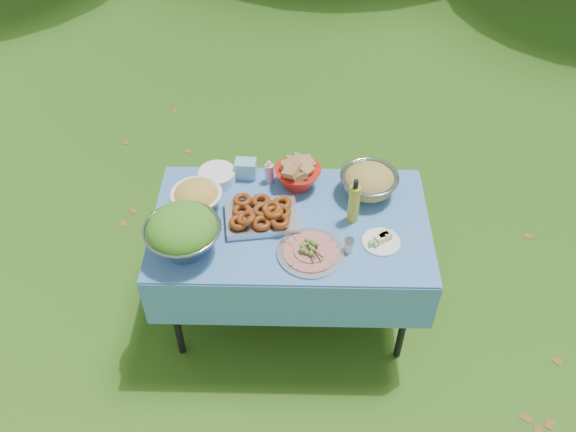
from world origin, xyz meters
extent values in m
plane|color=#133509|center=(0.00, 0.00, 0.00)|extent=(80.00, 80.00, 0.00)
cube|color=#84C4FF|center=(0.00, 0.00, 0.38)|extent=(1.46, 0.86, 0.76)
cylinder|color=white|center=(-0.42, 0.32, 0.79)|extent=(0.23, 0.23, 0.07)
cube|color=#81BFD2|center=(-0.26, 0.36, 0.81)|extent=(0.12, 0.09, 0.11)
cylinder|color=pink|center=(-0.13, 0.32, 0.83)|extent=(0.06, 0.06, 0.14)
cube|color=silver|center=(-0.15, 0.00, 0.81)|extent=(0.41, 0.32, 0.09)
cylinder|color=silver|center=(0.10, -0.22, 0.80)|extent=(0.42, 0.42, 0.08)
cylinder|color=gold|center=(0.33, 0.02, 0.90)|extent=(0.08, 0.08, 0.27)
cylinder|color=white|center=(0.46, -0.14, 0.79)|extent=(0.22, 0.22, 0.05)
cylinder|color=silver|center=(0.29, -0.20, 0.80)|extent=(0.06, 0.06, 0.08)
camera|label=1|loc=(0.03, -2.26, 3.05)|focal=38.00mm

